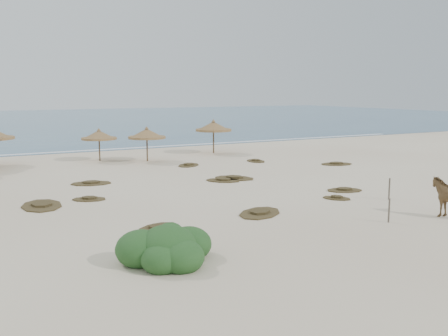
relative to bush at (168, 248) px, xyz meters
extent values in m
plane|color=beige|center=(5.64, 4.85, -0.46)|extent=(160.00, 160.00, 0.00)
cube|color=navy|center=(5.64, 79.85, -0.46)|extent=(200.00, 100.00, 0.01)
cube|color=silver|center=(5.64, 30.85, -0.46)|extent=(70.00, 0.60, 0.01)
cylinder|color=brown|center=(3.95, 23.92, 0.48)|extent=(0.11, 0.11, 1.88)
cylinder|color=olive|center=(3.95, 23.92, 1.26)|extent=(3.11, 3.11, 0.16)
cone|color=olive|center=(3.95, 23.92, 1.56)|extent=(3.01, 3.01, 0.67)
cone|color=olive|center=(3.95, 23.92, 1.96)|extent=(0.32, 0.32, 0.20)
cylinder|color=brown|center=(7.10, 21.95, 0.54)|extent=(0.11, 0.11, 2.00)
cylinder|color=olive|center=(7.10, 21.95, 1.37)|extent=(3.36, 3.36, 0.17)
cone|color=olive|center=(7.10, 21.95, 1.68)|extent=(3.24, 3.24, 0.72)
cone|color=olive|center=(7.10, 21.95, 2.11)|extent=(0.34, 0.34, 0.21)
cylinder|color=brown|center=(13.81, 23.95, 0.63)|extent=(0.13, 0.13, 2.19)
cylinder|color=olive|center=(13.81, 23.95, 1.54)|extent=(3.15, 3.15, 0.19)
cone|color=olive|center=(13.81, 23.95, 1.88)|extent=(3.05, 3.05, 0.78)
cone|color=olive|center=(13.81, 23.95, 2.35)|extent=(0.38, 0.38, 0.23)
cylinder|color=brown|center=(13.14, 3.36, 0.08)|extent=(0.08, 0.08, 1.09)
cylinder|color=brown|center=(9.85, 0.23, 0.04)|extent=(0.07, 0.07, 1.01)
ellipsoid|color=#2A5B27|center=(-0.02, -0.05, 0.05)|extent=(1.88, 1.88, 1.41)
ellipsoid|color=#2A5B27|center=(0.83, 0.23, -0.04)|extent=(1.51, 1.51, 1.13)
ellipsoid|color=#2A5B27|center=(-0.77, 0.33, 0.01)|extent=(1.60, 1.60, 1.20)
ellipsoid|color=#2A5B27|center=(0.17, -0.71, -0.09)|extent=(1.41, 1.41, 1.06)
ellipsoid|color=#2A5B27|center=(-0.39, -0.52, -0.11)|extent=(1.32, 1.32, 0.99)
ellipsoid|color=#2A5B27|center=(0.55, 0.80, -0.13)|extent=(1.13, 1.13, 0.85)
ellipsoid|color=#2A5B27|center=(0.27, 0.42, 0.38)|extent=(0.85, 0.85, 0.64)
ellipsoid|color=#2A5B27|center=(-0.30, 0.04, 0.43)|extent=(0.75, 0.75, 0.57)
camera|label=1|loc=(-5.56, -14.17, 4.94)|focal=40.00mm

